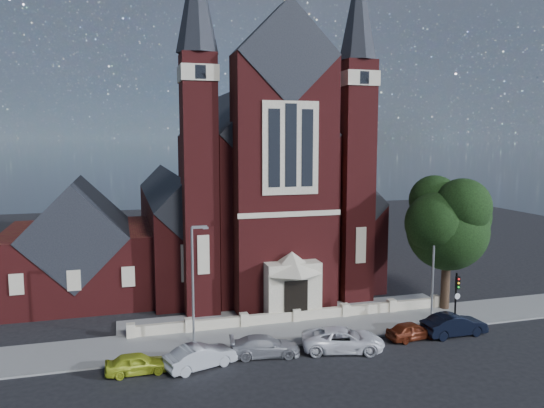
{
  "coord_description": "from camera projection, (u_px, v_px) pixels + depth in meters",
  "views": [
    {
      "loc": [
        -12.34,
        -29.96,
        13.73
      ],
      "look_at": [
        -0.29,
        12.0,
        8.31
      ],
      "focal_mm": 35.0,
      "sensor_mm": 36.0,
      "label": 1
    }
  ],
  "objects": [
    {
      "name": "forecourt_wall",
      "position": [
        296.0,
        322.0,
        39.85
      ],
      "size": [
        24.0,
        0.4,
        0.9
      ],
      "primitive_type": "cube",
      "color": "#B1A38C",
      "rests_on": "ground"
    },
    {
      "name": "traffic_signal",
      "position": [
        457.0,
        292.0,
        38.66
      ],
      "size": [
        0.28,
        0.42,
        4.0
      ],
      "color": "black",
      "rests_on": "ground"
    },
    {
      "name": "street_tree",
      "position": [
        451.0,
        225.0,
        41.69
      ],
      "size": [
        6.4,
        6.6,
        10.7
      ],
      "color": "black",
      "rests_on": "ground"
    },
    {
      "name": "car_lime_van",
      "position": [
        137.0,
        363.0,
        31.06
      ],
      "size": [
        3.66,
        1.52,
        1.24
      ],
      "primitive_type": "imported",
      "rotation": [
        0.0,
        0.0,
        1.59
      ],
      "color": "#ACBB25",
      "rests_on": "ground"
    },
    {
      "name": "parish_hall",
      "position": [
        79.0,
        251.0,
        45.94
      ],
      "size": [
        12.0,
        12.2,
        10.24
      ],
      "color": "#541617",
      "rests_on": "ground"
    },
    {
      "name": "church",
      "position": [
        245.0,
        192.0,
        54.52
      ],
      "size": [
        20.01,
        34.9,
        29.2
      ],
      "color": "#541617",
      "rests_on": "ground"
    },
    {
      "name": "forecourt_paving",
      "position": [
        288.0,
        314.0,
        41.76
      ],
      "size": [
        26.0,
        3.0,
        0.14
      ],
      "primitive_type": "cube",
      "color": "gray",
      "rests_on": "ground"
    },
    {
      "name": "car_silver_a",
      "position": [
        200.0,
        356.0,
        31.8
      ],
      "size": [
        4.61,
        2.83,
        1.43
      ],
      "primitive_type": "imported",
      "rotation": [
        0.0,
        0.0,
        1.89
      ],
      "color": "#AEB1B6",
      "rests_on": "ground"
    },
    {
      "name": "ground",
      "position": [
        266.0,
        291.0,
        47.96
      ],
      "size": [
        120.0,
        120.0,
        0.0
      ],
      "primitive_type": "plane",
      "color": "black",
      "rests_on": "ground"
    },
    {
      "name": "car_dark_red",
      "position": [
        412.0,
        331.0,
        36.36
      ],
      "size": [
        3.78,
        1.9,
        1.24
      ],
      "primitive_type": "imported",
      "rotation": [
        0.0,
        0.0,
        1.7
      ],
      "color": "#632310",
      "rests_on": "ground"
    },
    {
      "name": "car_navy",
      "position": [
        454.0,
        325.0,
        37.06
      ],
      "size": [
        4.69,
        1.77,
        1.53
      ],
      "primitive_type": "imported",
      "rotation": [
        0.0,
        0.0,
        1.6
      ],
      "color": "black",
      "rests_on": "ground"
    },
    {
      "name": "car_silver_b",
      "position": [
        265.0,
        346.0,
        33.55
      ],
      "size": [
        4.7,
        2.5,
        1.3
      ],
      "primitive_type": "imported",
      "rotation": [
        0.0,
        0.0,
        1.41
      ],
      "color": "gray",
      "rests_on": "ground"
    },
    {
      "name": "street_lamp_right",
      "position": [
        434.0,
        261.0,
        39.66
      ],
      "size": [
        1.16,
        0.22,
        8.09
      ],
      "color": "gray",
      "rests_on": "ground"
    },
    {
      "name": "car_white_suv",
      "position": [
        343.0,
        340.0,
        34.39
      ],
      "size": [
        5.81,
        3.76,
        1.49
      ],
      "primitive_type": "imported",
      "rotation": [
        0.0,
        0.0,
        1.31
      ],
      "color": "white",
      "rests_on": "ground"
    },
    {
      "name": "pavement_strip",
      "position": [
        305.0,
        331.0,
        37.94
      ],
      "size": [
        60.0,
        5.0,
        0.12
      ],
      "primitive_type": "cube",
      "color": "gray",
      "rests_on": "ground"
    },
    {
      "name": "street_lamp_left",
      "position": [
        194.0,
        278.0,
        34.73
      ],
      "size": [
        1.16,
        0.22,
        8.09
      ],
      "color": "gray",
      "rests_on": "ground"
    }
  ]
}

